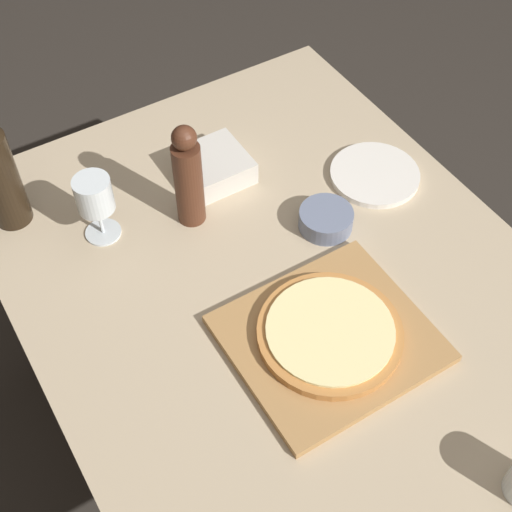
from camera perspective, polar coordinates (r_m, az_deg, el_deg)
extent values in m
plane|color=#2D2823|center=(2.05, 2.37, -15.64)|extent=(12.00, 12.00, 0.00)
cube|color=tan|center=(1.42, 3.31, -4.02)|extent=(0.99, 1.39, 0.03)
cylinder|color=brown|center=(1.99, -18.20, -2.51)|extent=(0.06, 0.06, 0.71)
cylinder|color=brown|center=(2.20, 3.24, 6.99)|extent=(0.06, 0.06, 0.71)
cube|color=#A87A47|center=(1.35, 5.90, -6.55)|extent=(0.36, 0.33, 0.02)
cylinder|color=#BC7A3D|center=(1.34, 5.96, -6.13)|extent=(0.27, 0.27, 0.02)
cylinder|color=beige|center=(1.33, 6.01, -5.85)|extent=(0.24, 0.24, 0.01)
cylinder|color=black|center=(1.55, -19.80, 5.74)|extent=(0.08, 0.08, 0.23)
cylinder|color=#4C2819|center=(1.48, -5.39, 5.73)|extent=(0.06, 0.06, 0.20)
sphere|color=#4C2819|center=(1.39, -5.78, 9.38)|extent=(0.05, 0.05, 0.05)
cylinder|color=silver|center=(1.54, -12.11, 1.87)|extent=(0.08, 0.08, 0.00)
cylinder|color=silver|center=(1.51, -12.36, 2.86)|extent=(0.01, 0.01, 0.07)
cylinder|color=silver|center=(1.46, -12.85, 4.82)|extent=(0.08, 0.08, 0.08)
cylinder|color=slate|center=(1.52, 5.61, 2.94)|extent=(0.12, 0.12, 0.04)
cylinder|color=silver|center=(1.64, 9.48, 6.45)|extent=(0.20, 0.20, 0.01)
cube|color=beige|center=(1.61, -3.33, 7.18)|extent=(0.14, 0.14, 0.06)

